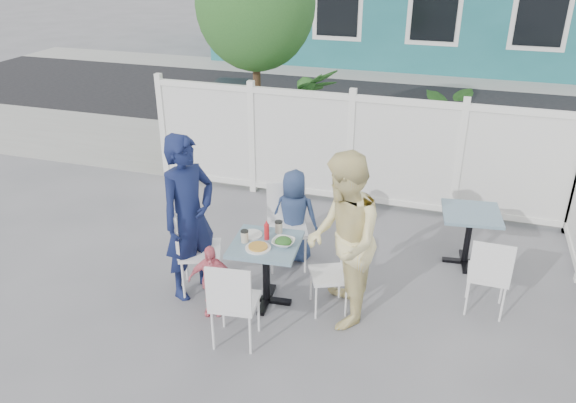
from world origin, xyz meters
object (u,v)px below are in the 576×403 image
(main_table, at_px, (266,256))
(chair_back, at_px, (287,219))
(chair_right, at_px, (336,268))
(chair_left, at_px, (191,243))
(man, at_px, (189,217))
(toddler, at_px, (211,280))
(spare_table, at_px, (470,224))
(boy, at_px, (294,216))
(utility_cabinet, at_px, (236,118))
(chair_near, at_px, (232,299))
(woman, at_px, (343,241))

(main_table, bearing_deg, chair_back, 92.96)
(chair_back, bearing_deg, chair_right, 113.63)
(chair_left, relative_size, man, 0.56)
(main_table, distance_m, toddler, 0.60)
(spare_table, relative_size, chair_back, 0.73)
(chair_left, bearing_deg, chair_back, 115.34)
(man, relative_size, boy, 1.59)
(chair_right, relative_size, toddler, 1.07)
(utility_cabinet, relative_size, main_table, 1.61)
(utility_cabinet, relative_size, chair_left, 1.18)
(chair_right, bearing_deg, spare_table, -68.45)
(utility_cabinet, xyz_separation_m, chair_back, (2.02, -3.38, -0.02))
(spare_table, xyz_separation_m, chair_right, (-1.27, -1.32, -0.04))
(chair_near, height_order, man, man)
(woman, bearing_deg, utility_cabinet, -163.43)
(main_table, height_order, chair_left, chair_left)
(chair_right, height_order, man, man)
(boy, bearing_deg, utility_cabinet, -64.18)
(man, height_order, woman, man)
(utility_cabinet, height_order, woman, woman)
(spare_table, xyz_separation_m, chair_left, (-2.80, -1.46, 0.06))
(main_table, distance_m, chair_near, 0.76)
(chair_right, relative_size, man, 0.47)
(spare_table, bearing_deg, main_table, -144.15)
(utility_cabinet, height_order, toddler, utility_cabinet)
(chair_left, bearing_deg, woman, 67.65)
(chair_right, height_order, chair_near, chair_near)
(woman, bearing_deg, man, -106.84)
(chair_left, height_order, boy, boy)
(chair_left, xyz_separation_m, toddler, (0.36, -0.32, -0.19))
(man, height_order, boy, man)
(spare_table, bearing_deg, man, -152.27)
(chair_left, bearing_deg, spare_table, 95.04)
(spare_table, height_order, boy, boy)
(main_table, height_order, spare_table, main_table)
(utility_cabinet, bearing_deg, spare_table, -39.52)
(man, relative_size, toddler, 2.29)
(utility_cabinet, bearing_deg, boy, -62.64)
(utility_cabinet, xyz_separation_m, chair_right, (2.77, -4.10, -0.10))
(spare_table, xyz_separation_m, chair_near, (-2.03, -2.19, 0.01))
(chair_right, xyz_separation_m, woman, (0.08, -0.14, 0.40))
(spare_table, bearing_deg, boy, -165.54)
(chair_left, distance_m, chair_near, 1.06)
(main_table, distance_m, boy, 0.92)
(chair_right, height_order, boy, boy)
(main_table, distance_m, spare_table, 2.44)
(chair_right, relative_size, chair_near, 0.91)
(spare_table, xyz_separation_m, man, (-2.80, -1.47, 0.37))
(boy, bearing_deg, woman, 122.86)
(man, height_order, toddler, man)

